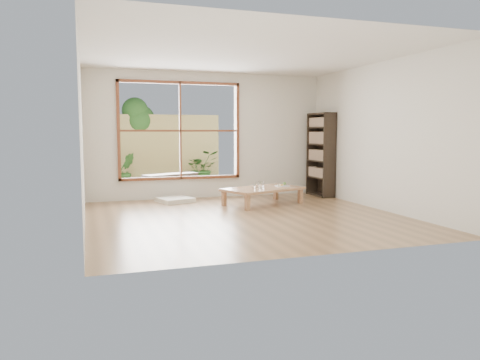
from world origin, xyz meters
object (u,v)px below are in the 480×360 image
(garden_bench, at_px, (171,176))
(low_table, at_px, (263,190))
(bookshelf, at_px, (321,155))
(food_tray, at_px, (283,185))

(garden_bench, bearing_deg, low_table, -83.88)
(low_table, relative_size, bookshelf, 0.94)
(food_tray, bearing_deg, garden_bench, 135.00)
(bookshelf, relative_size, food_tray, 6.60)
(low_table, xyz_separation_m, garden_bench, (-1.36, 2.26, 0.09))
(low_table, relative_size, garden_bench, 1.26)
(low_table, distance_m, garden_bench, 2.64)
(low_table, bearing_deg, bookshelf, 4.35)
(food_tray, xyz_separation_m, garden_bench, (-1.81, 2.17, 0.03))
(food_tray, height_order, garden_bench, garden_bench)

